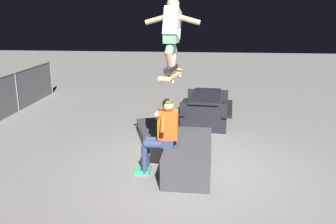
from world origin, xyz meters
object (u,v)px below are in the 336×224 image
at_px(skateboard, 171,75).
at_px(skater_airborne, 172,31).
at_px(person_sitting_on_ledge, 162,132).
at_px(ledge_box_main, 189,156).
at_px(kicker_ramp, 156,135).
at_px(picnic_table_back, 206,104).

xyz_separation_m(skateboard, skater_airborne, (0.06, -0.01, 0.69)).
distance_m(person_sitting_on_ledge, skater_airborne, 1.71).
relative_size(ledge_box_main, skater_airborne, 1.57).
relative_size(skater_airborne, kicker_ramp, 0.80).
bearing_deg(picnic_table_back, kicker_ramp, 137.79).
distance_m(ledge_box_main, skater_airborne, 2.24).
bearing_deg(ledge_box_main, skater_airborne, 137.52).
distance_m(ledge_box_main, picnic_table_back, 2.93).
xyz_separation_m(person_sitting_on_ledge, skateboard, (-0.16, -0.17, 1.01)).
bearing_deg(skateboard, picnic_table_back, -10.27).
height_order(ledge_box_main, skater_airborne, skater_airborne).
bearing_deg(picnic_table_back, skater_airborne, 169.67).
bearing_deg(ledge_box_main, skateboard, 141.60).
height_order(person_sitting_on_ledge, picnic_table_back, person_sitting_on_ledge).
bearing_deg(skater_airborne, person_sitting_on_ledge, 60.46).
distance_m(skater_airborne, picnic_table_back, 3.81).
height_order(person_sitting_on_ledge, skater_airborne, skater_airborne).
height_order(person_sitting_on_ledge, skateboard, skateboard).
xyz_separation_m(person_sitting_on_ledge, picnic_table_back, (3.11, -0.77, -0.27)).
xyz_separation_m(skateboard, kicker_ramp, (2.03, 0.53, -1.72)).
height_order(person_sitting_on_ledge, kicker_ramp, person_sitting_on_ledge).
height_order(skater_airborne, kicker_ramp, skater_airborne).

